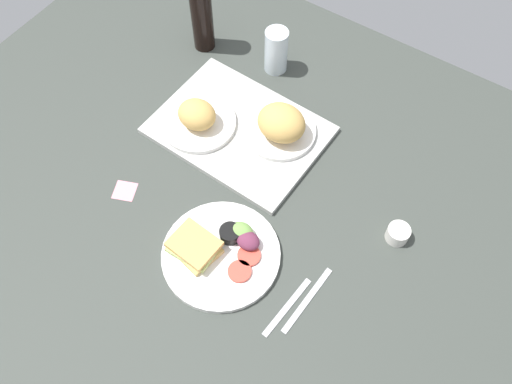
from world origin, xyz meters
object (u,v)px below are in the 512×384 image
Objects in this scene: plate_with_salad at (220,251)px; drinking_glass at (276,51)px; bread_plate_far at (281,125)px; espresso_cup at (398,234)px; knife at (307,300)px; bread_plate_near at (198,118)px; fork at (287,307)px; sticky_note at (125,191)px; serving_tray at (239,130)px; soda_bottle at (202,14)px.

plate_with_salad is 2.07× the size of drinking_glass.
plate_with_salad is (6.31, -37.22, -4.27)cm from bread_plate_far.
knife is (-9.98, -26.01, -1.75)cm from espresso_cup.
bread_plate_near is at bearing 66.35° from knife.
bread_plate_near reaches higher than knife.
fork is at bearing -55.77° from bread_plate_far.
sticky_note is at bearing 178.59° from plate_with_salad.
espresso_cup is (50.65, -5.30, 1.20)cm from serving_tray.
sticky_note is (-64.49, -26.84, -1.94)cm from espresso_cup.
bread_plate_near is at bearing 63.03° from fork.
knife is (3.00, 4.00, 0.00)cm from fork.
espresso_cup reaches higher than sticky_note.
espresso_cup is (60.48, -0.01, -2.66)cm from bread_plate_near.
plate_with_salad is 5.11× the size of sticky_note.
bread_plate_near is at bearing -151.72° from serving_tray.
drinking_glass reaches higher than knife.
espresso_cup is at bearing 22.60° from sticky_note.
knife is (68.36, -53.01, -11.72)cm from soda_bottle.
drinking_glass reaches higher than espresso_cup.
espresso_cup is 27.92cm from knife.
bread_plate_near is 38.62cm from plate_with_salad.
fork is (42.13, -61.09, -6.68)cm from drinking_glass.
bread_plate_near is 33.18cm from soda_bottle.
soda_bottle is 87.30cm from knife.
bread_plate_far is 48.28cm from fork.
bread_plate_far is (10.71, 4.33, 5.18)cm from serving_tray.
drinking_glass is 59.08cm from sticky_note.
soda_bottle reaches higher than knife.
soda_bottle is at bearing 104.42° from sticky_note.
soda_bottle is at bearing 160.99° from espresso_cup.
serving_tray reaches higher than sticky_note.
plate_with_salad is 1.51× the size of knife.
drinking_glass is at bearing 99.81° from serving_tray.
soda_bottle is at bearing 123.50° from bread_plate_near.
serving_tray is 51.33cm from knife.
bread_plate_far reaches higher than fork.
bread_plate_near is at bearing 134.19° from plate_with_salad.
espresso_cup is (39.94, -9.62, -3.98)cm from bread_plate_far.
bread_plate_far reaches higher than bread_plate_near.
fork is at bearing 146.74° from knife.
bread_plate_near is 1.22× the size of fork.
serving_tray is 50.94cm from espresso_cup.
sticky_note is (-51.52, 3.17, -0.19)cm from fork.
sticky_note is (-24.55, -36.47, -5.92)cm from bread_plate_far.
fork is at bearing -43.14° from serving_tray.
drinking_glass is 0.73× the size of knife.
plate_with_salad is 20.85cm from fork.
serving_tray is 37.05cm from plate_with_salad.
bread_plate_far is (20.53, 9.61, 1.32)cm from bread_plate_near.
soda_bottle reaches higher than sticky_note.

